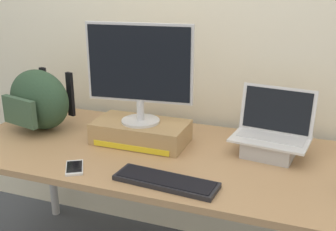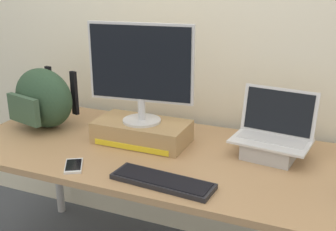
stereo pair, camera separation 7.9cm
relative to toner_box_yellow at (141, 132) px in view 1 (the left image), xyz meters
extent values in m
cube|color=silver|center=(0.17, 0.45, 0.50)|extent=(7.00, 0.10, 2.60)
cube|color=#A87F56|center=(0.17, -0.06, -0.07)|extent=(1.99, 0.83, 0.03)
cylinder|color=#B2B2B7|center=(-0.77, 0.29, -0.44)|extent=(0.05, 0.05, 0.72)
cube|color=#A88456|center=(0.00, 0.00, 0.00)|extent=(0.45, 0.24, 0.11)
cube|color=yellow|center=(0.00, -0.12, -0.03)|extent=(0.39, 0.00, 0.03)
cylinder|color=silver|center=(0.00, 0.00, 0.06)|extent=(0.19, 0.19, 0.01)
cylinder|color=silver|center=(0.00, 0.00, 0.12)|extent=(0.04, 0.04, 0.11)
cube|color=silver|center=(0.00, 0.00, 0.34)|extent=(0.51, 0.08, 0.37)
cube|color=black|center=(0.00, -0.01, 0.34)|extent=(0.48, 0.06, 0.35)
cube|color=#ADADB2|center=(0.61, 0.06, -0.02)|extent=(0.24, 0.23, 0.07)
cube|color=silver|center=(0.61, 0.06, 0.03)|extent=(0.36, 0.26, 0.01)
cube|color=#B7B7BC|center=(0.61, 0.08, 0.03)|extent=(0.31, 0.16, 0.00)
cube|color=silver|center=(0.62, 0.15, 0.14)|extent=(0.34, 0.09, 0.22)
cube|color=black|center=(0.62, 0.15, 0.14)|extent=(0.31, 0.08, 0.19)
cube|color=black|center=(0.27, -0.36, -0.04)|extent=(0.43, 0.16, 0.02)
cube|color=black|center=(0.27, -0.36, -0.03)|extent=(0.40, 0.14, 0.00)
ellipsoid|color=#28422D|center=(-0.58, -0.01, 0.11)|extent=(0.42, 0.31, 0.32)
cube|color=#38513D|center=(-0.61, -0.13, 0.07)|extent=(0.23, 0.08, 0.14)
cube|color=black|center=(-0.65, 0.14, 0.12)|extent=(0.04, 0.03, 0.24)
cube|color=black|center=(-0.45, 0.09, 0.12)|extent=(0.04, 0.03, 0.24)
cube|color=silver|center=(-0.15, -0.37, -0.05)|extent=(0.13, 0.15, 0.01)
cube|color=black|center=(-0.15, -0.37, -0.04)|extent=(0.11, 0.13, 0.00)
camera|label=1|loc=(0.79, -1.74, 0.75)|focal=44.62mm
camera|label=2|loc=(0.86, -1.71, 0.75)|focal=44.62mm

